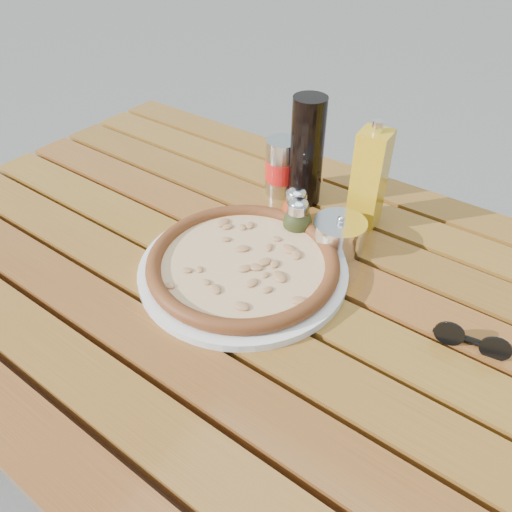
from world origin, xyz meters
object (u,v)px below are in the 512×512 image
Objects in this scene: dark_bottle at (307,152)px; pepper_shaker at (296,208)px; olive_oil_cruet at (369,179)px; sunglasses at (472,341)px; oregano_shaker at (298,219)px; parmesan_tin at (339,235)px; pizza at (243,262)px; table at (249,307)px; plate at (243,269)px; soda_can at (281,168)px.

pepper_shaker is at bearing -68.44° from dark_bottle.
olive_oil_cruet is 0.35m from sunglasses.
oregano_shaker reaches higher than parmesan_tin.
pepper_shaker is 0.39m from sunglasses.
dark_bottle is at bearing 98.68° from pizza.
table is 12.70× the size of sunglasses.
oregano_shaker is at bearing 88.79° from table.
table is 0.21m from parmesan_tin.
table is 0.32m from olive_oil_cruet.
table is 6.36× the size of dark_bottle.
pepper_shaker reaches higher than pizza.
pizza is at bearing -81.32° from dark_bottle.
plate is 0.02m from pizza.
table is 3.17× the size of pizza.
sunglasses is (0.47, -0.19, -0.04)m from soda_can.
pizza is 5.38× the size of oregano_shaker.
table is at bearing -6.11° from pizza.
dark_bottle is (-0.04, 0.26, 0.10)m from plate.
soda_can is (-0.06, -0.00, -0.05)m from dark_bottle.
oregano_shaker is at bearing -172.14° from parmesan_tin.
parmesan_tin is (0.08, 0.16, 0.11)m from table.
dark_bottle is (-0.03, 0.09, 0.07)m from pepper_shaker.
parmesan_tin is at bearing -27.11° from soda_can.
sunglasses is at bearing -13.18° from oregano_shaker.
soda_can is (-0.11, 0.11, 0.02)m from oregano_shaker.
olive_oil_cruet is at bearing 69.63° from pizza.
pizza is at bearing -96.66° from oregano_shaker.
dark_bottle is 1.83× the size of soda_can.
table is at bearing -83.66° from pepper_shaker.
dark_bottle reaches higher than plate.
parmesan_tin is at bearing 7.86° from oregano_shaker.
oregano_shaker is at bearing 83.34° from plate.
olive_oil_cruet reaches higher than pizza.
olive_oil_cruet reaches higher than oregano_shaker.
oregano_shaker is 0.39× the size of olive_oil_cruet.
table is at bearing -78.43° from dark_bottle.
sunglasses is (0.36, 0.06, 0.09)m from table.
pepper_shaker is 0.04m from oregano_shaker.
dark_bottle is 0.08m from soda_can.
pepper_shaker is at bearing -139.65° from olive_oil_cruet.
olive_oil_cruet is 1.91× the size of sunglasses.
olive_oil_cruet is at bearing 40.35° from pepper_shaker.
pepper_shaker reaches higher than sunglasses.
pizza is 0.29m from olive_oil_cruet.
parmesan_tin reaches higher than table.
olive_oil_cruet reaches higher than table.
pepper_shaker reaches higher than parmesan_tin.
soda_can is (-0.09, 0.08, 0.02)m from pepper_shaker.
pepper_shaker reaches higher than plate.
oregano_shaker is (0.02, 0.14, 0.02)m from pizza.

